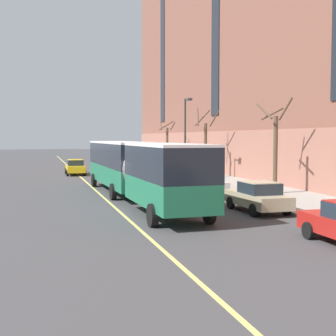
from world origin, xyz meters
The scene contains 14 objects.
ground_plane centered at (0.00, 0.00, 0.00)m, with size 260.00×260.00×0.00m, color #424244.
sidewalk centered at (9.41, 3.00, 0.07)m, with size 5.90×160.00×0.15m, color #9E9B93.
city_bus centered at (0.31, 3.22, 2.04)m, with size 3.35×20.60×3.49m.
parked_car_champagne_0 centered at (5.36, -3.04, 0.78)m, with size 2.00×4.35×1.56m.
parked_car_navy_1 centered at (5.21, 26.30, 0.78)m, with size 1.93×4.61×1.56m.
parked_car_silver_3 centered at (5.21, 17.93, 0.78)m, with size 2.01×4.68×1.56m.
parked_car_white_4 centered at (5.27, 4.43, 0.78)m, with size 2.01×4.25×1.56m.
parked_car_darkgray_6 centered at (5.20, 11.17, 0.78)m, with size 2.08×4.65×1.56m.
taxi_cab centered at (-1.66, 23.46, 0.78)m, with size 1.93×4.64×1.56m.
street_tree_mid_block centered at (9.51, 2.84, 3.18)m, with size 1.90×1.90×6.19m.
street_tree_far_uptown centered at (9.52, 15.89, 3.22)m, with size 1.94×1.82×6.39m.
street_tree_far_downtown centered at (9.52, 28.91, 3.02)m, with size 1.96×1.77×5.65m.
street_lamp centered at (7.06, 14.08, 4.42)m, with size 0.36×1.48×6.97m.
lane_centerline centered at (-1.39, 3.00, 0.00)m, with size 0.16×140.00×0.01m, color #E0D66B.
Camera 1 is at (-5.42, -24.45, 3.78)m, focal length 50.00 mm.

